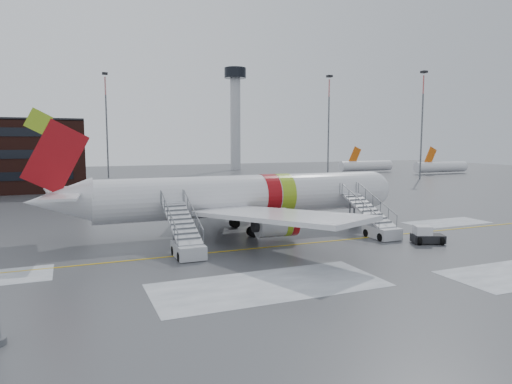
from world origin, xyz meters
name	(u,v)px	position (x,y,z in m)	size (l,w,h in m)	color
ground	(285,243)	(0.00, 0.00, 0.00)	(260.00, 260.00, 0.00)	#494C4F
airliner	(238,196)	(-2.14, 5.64, 3.42)	(35.03, 32.97, 11.18)	silver
airstair_fwd	(377,225)	(8.70, -0.90, 1.06)	(2.05, 7.70, 3.48)	#B6B8BE
airstair_aft	(186,241)	(-8.81, -0.90, 1.06)	(2.05, 7.70, 3.48)	#B2B4BA
pushback_tug	(426,236)	(10.84, -4.74, 0.66)	(2.94, 2.64, 1.49)	black
control_tower	(235,107)	(30.00, 95.00, 18.75)	(6.40, 6.40, 30.00)	#B2B5BA
light_mast_far_ne	(329,119)	(42.00, 62.00, 13.84)	(1.20, 1.20, 24.25)	#595B60
light_mast_far_n	(106,118)	(-8.00, 78.00, 13.84)	(1.20, 1.20, 24.25)	#595B60
light_mast_far_e	(422,118)	(58.00, 48.00, 13.84)	(1.20, 1.20, 24.25)	#595B60
distant_aircraft	(390,173)	(62.50, 64.00, 0.00)	(35.00, 18.00, 8.00)	#D8590C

